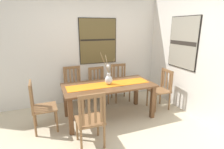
% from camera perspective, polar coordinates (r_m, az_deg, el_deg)
% --- Properties ---
extents(ground_plane, '(6.40, 6.40, 0.03)m').
position_cam_1_polar(ground_plane, '(3.25, 1.88, -19.86)').
color(ground_plane, beige).
extents(wall_back, '(6.40, 0.12, 2.70)m').
position_cam_1_polar(wall_back, '(4.45, -7.50, 8.71)').
color(wall_back, silver).
rests_on(wall_back, ground_plane).
extents(wall_side, '(0.12, 6.40, 2.70)m').
position_cam_1_polar(wall_side, '(3.83, 28.78, 5.88)').
color(wall_side, silver).
rests_on(wall_side, ground_plane).
extents(dining_table, '(1.83, 0.86, 0.72)m').
position_cam_1_polar(dining_table, '(3.59, -1.05, -4.82)').
color(dining_table, brown).
rests_on(dining_table, ground_plane).
extents(table_runner, '(1.68, 0.36, 0.01)m').
position_cam_1_polar(table_runner, '(3.56, -1.06, -3.19)').
color(table_runner, orange).
rests_on(table_runner, dining_table).
extents(centerpiece_vase, '(0.30, 0.24, 0.67)m').
position_cam_1_polar(centerpiece_vase, '(3.51, -1.11, -1.30)').
color(centerpiece_vase, silver).
rests_on(centerpiece_vase, dining_table).
extents(chair_0, '(0.42, 0.42, 0.94)m').
position_cam_1_polar(chair_0, '(2.80, -6.94, -14.14)').
color(chair_0, brown).
rests_on(chair_0, ground_plane).
extents(chair_1, '(0.44, 0.44, 0.87)m').
position_cam_1_polar(chair_1, '(4.39, -4.55, -3.20)').
color(chair_1, brown).
rests_on(chair_1, ground_plane).
extents(chair_2, '(0.45, 0.45, 0.92)m').
position_cam_1_polar(chair_2, '(4.54, 2.53, -2.44)').
color(chair_2, brown).
rests_on(chair_2, ground_plane).
extents(chair_3, '(0.43, 0.43, 0.94)m').
position_cam_1_polar(chair_3, '(3.44, -22.10, -9.38)').
color(chair_3, brown).
rests_on(chair_3, ground_plane).
extents(chair_4, '(0.44, 0.44, 0.91)m').
position_cam_1_polar(chair_4, '(4.21, 15.55, -4.48)').
color(chair_4, brown).
rests_on(chair_4, ground_plane).
extents(chair_5, '(0.43, 0.43, 0.94)m').
position_cam_1_polar(chair_5, '(4.28, -12.32, -3.75)').
color(chair_5, brown).
rests_on(chair_5, ground_plane).
extents(painting_on_back_wall, '(0.94, 0.05, 1.10)m').
position_cam_1_polar(painting_on_back_wall, '(4.43, -4.52, 10.70)').
color(painting_on_back_wall, black).
extents(painting_on_side_wall, '(0.05, 0.83, 1.12)m').
position_cam_1_polar(painting_on_side_wall, '(4.19, 22.05, 9.50)').
color(painting_on_side_wall, black).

